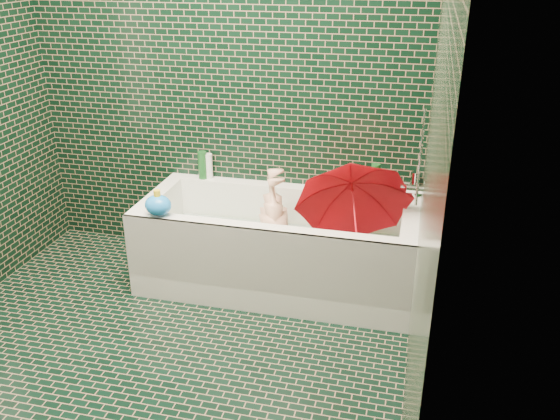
% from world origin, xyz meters
% --- Properties ---
extents(floor, '(2.80, 2.80, 0.00)m').
position_xyz_m(floor, '(0.00, 0.00, 0.00)').
color(floor, black).
rests_on(floor, ground).
extents(wall_back, '(2.80, 0.00, 2.80)m').
position_xyz_m(wall_back, '(0.00, 1.40, 1.25)').
color(wall_back, black).
rests_on(wall_back, floor).
extents(wall_right, '(0.00, 2.80, 2.80)m').
position_xyz_m(wall_right, '(1.30, 0.00, 1.25)').
color(wall_right, black).
rests_on(wall_right, floor).
extents(bathtub, '(1.70, 0.75, 0.55)m').
position_xyz_m(bathtub, '(0.45, 1.01, 0.21)').
color(bathtub, white).
rests_on(bathtub, floor).
extents(bath_mat, '(1.35, 0.47, 0.01)m').
position_xyz_m(bath_mat, '(0.45, 1.02, 0.16)').
color(bath_mat, green).
rests_on(bath_mat, bathtub).
extents(water, '(1.48, 0.53, 0.00)m').
position_xyz_m(water, '(0.45, 1.02, 0.30)').
color(water, silver).
rests_on(water, bathtub).
extents(faucet, '(0.18, 0.19, 0.55)m').
position_xyz_m(faucet, '(1.26, 1.02, 0.77)').
color(faucet, silver).
rests_on(faucet, wall_right).
extents(child, '(0.95, 0.50, 0.26)m').
position_xyz_m(child, '(0.46, 1.01, 0.31)').
color(child, '#D9A288').
rests_on(child, bathtub).
extents(umbrella, '(0.97, 0.89, 1.06)m').
position_xyz_m(umbrella, '(0.93, 0.95, 0.55)').
color(umbrella, red).
rests_on(umbrella, bathtub).
extents(soap_bottle_a, '(0.13, 0.13, 0.26)m').
position_xyz_m(soap_bottle_a, '(1.19, 1.36, 0.55)').
color(soap_bottle_a, white).
rests_on(soap_bottle_a, bathtub).
extents(soap_bottle_b, '(0.10, 0.10, 0.17)m').
position_xyz_m(soap_bottle_b, '(1.23, 1.35, 0.55)').
color(soap_bottle_b, '#532078').
rests_on(soap_bottle_b, bathtub).
extents(soap_bottle_c, '(0.13, 0.13, 0.16)m').
position_xyz_m(soap_bottle_c, '(1.24, 1.35, 0.55)').
color(soap_bottle_c, '#154B1D').
rests_on(soap_bottle_c, bathtub).
extents(bottle_right_tall, '(0.06, 0.06, 0.21)m').
position_xyz_m(bottle_right_tall, '(1.01, 1.32, 0.65)').
color(bottle_right_tall, '#154B1D').
rests_on(bottle_right_tall, bathtub).
extents(bottle_right_pump, '(0.06, 0.06, 0.16)m').
position_xyz_m(bottle_right_pump, '(1.25, 1.35, 0.63)').
color(bottle_right_pump, silver).
rests_on(bottle_right_pump, bathtub).
extents(bottle_left_tall, '(0.07, 0.07, 0.19)m').
position_xyz_m(bottle_left_tall, '(-0.16, 1.35, 0.64)').
color(bottle_left_tall, '#154B1D').
rests_on(bottle_left_tall, bathtub).
extents(bottle_left_short, '(0.07, 0.07, 0.17)m').
position_xyz_m(bottle_left_short, '(-0.12, 1.36, 0.64)').
color(bottle_left_short, white).
rests_on(bottle_left_short, bathtub).
extents(rubber_duck, '(0.13, 0.10, 0.11)m').
position_xyz_m(rubber_duck, '(0.91, 1.35, 0.60)').
color(rubber_duck, yellow).
rests_on(rubber_duck, bathtub).
extents(bath_toy, '(0.18, 0.16, 0.16)m').
position_xyz_m(bath_toy, '(-0.19, 0.70, 0.62)').
color(bath_toy, blue).
rests_on(bath_toy, bathtub).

